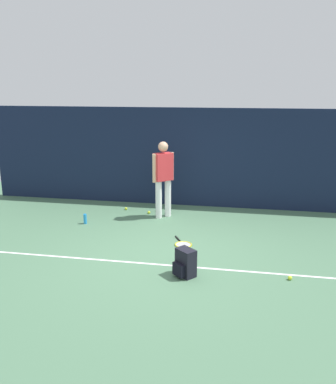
{
  "coord_description": "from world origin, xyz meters",
  "views": [
    {
      "loc": [
        1.28,
        -6.57,
        2.87
      ],
      "look_at": [
        0.0,
        0.4,
        1.0
      ],
      "focal_mm": 37.86,
      "sensor_mm": 36.0,
      "label": 1
    }
  ],
  "objects_px": {
    "tennis_racket": "(183,244)",
    "tennis_ball_mid_court": "(149,212)",
    "water_bottle": "(85,219)",
    "tennis_ball_near_player": "(126,209)",
    "backpack": "(185,263)",
    "tennis_ball_by_fence": "(290,278)",
    "tennis_player": "(163,175)"
  },
  "relations": [
    {
      "from": "tennis_racket",
      "to": "tennis_ball_mid_court",
      "type": "height_order",
      "value": "tennis_ball_mid_court"
    },
    {
      "from": "tennis_ball_mid_court",
      "to": "water_bottle",
      "type": "height_order",
      "value": "water_bottle"
    },
    {
      "from": "tennis_ball_near_player",
      "to": "water_bottle",
      "type": "distance_m",
      "value": 1.26
    },
    {
      "from": "backpack",
      "to": "tennis_ball_near_player",
      "type": "distance_m",
      "value": 3.67
    },
    {
      "from": "backpack",
      "to": "tennis_ball_by_fence",
      "type": "bearing_deg",
      "value": 46.7
    },
    {
      "from": "tennis_player",
      "to": "backpack",
      "type": "bearing_deg",
      "value": -114.19
    },
    {
      "from": "backpack",
      "to": "water_bottle",
      "type": "xyz_separation_m",
      "value": [
        -2.45,
        2.05,
        -0.1
      ]
    },
    {
      "from": "tennis_player",
      "to": "water_bottle",
      "type": "relative_size",
      "value": 7.94
    },
    {
      "from": "tennis_ball_by_fence",
      "to": "tennis_racket",
      "type": "bearing_deg",
      "value": 148.75
    },
    {
      "from": "tennis_ball_near_player",
      "to": "water_bottle",
      "type": "xyz_separation_m",
      "value": [
        -0.58,
        -1.11,
        0.07
      ]
    },
    {
      "from": "tennis_ball_by_fence",
      "to": "water_bottle",
      "type": "bearing_deg",
      "value": 154.92
    },
    {
      "from": "tennis_player",
      "to": "tennis_ball_near_player",
      "type": "distance_m",
      "value": 1.39
    },
    {
      "from": "tennis_player",
      "to": "backpack",
      "type": "height_order",
      "value": "tennis_player"
    },
    {
      "from": "tennis_racket",
      "to": "backpack",
      "type": "xyz_separation_m",
      "value": [
        0.22,
        -1.25,
        0.2
      ]
    },
    {
      "from": "backpack",
      "to": "tennis_ball_near_player",
      "type": "relative_size",
      "value": 6.67
    },
    {
      "from": "backpack",
      "to": "tennis_ball_near_player",
      "type": "height_order",
      "value": "backpack"
    },
    {
      "from": "tennis_player",
      "to": "tennis_ball_mid_court",
      "type": "xyz_separation_m",
      "value": [
        -0.37,
        0.16,
        -0.93
      ]
    },
    {
      "from": "tennis_ball_by_fence",
      "to": "water_bottle",
      "type": "height_order",
      "value": "water_bottle"
    },
    {
      "from": "tennis_ball_by_fence",
      "to": "water_bottle",
      "type": "relative_size",
      "value": 0.31
    },
    {
      "from": "tennis_player",
      "to": "tennis_ball_by_fence",
      "type": "height_order",
      "value": "tennis_player"
    },
    {
      "from": "tennis_player",
      "to": "tennis_racket",
      "type": "distance_m",
      "value": 1.94
    },
    {
      "from": "tennis_ball_near_player",
      "to": "tennis_ball_mid_court",
      "type": "xyz_separation_m",
      "value": [
        0.6,
        -0.19,
        0.0
      ]
    },
    {
      "from": "tennis_ball_near_player",
      "to": "tennis_ball_by_fence",
      "type": "relative_size",
      "value": 1.0
    },
    {
      "from": "tennis_player",
      "to": "water_bottle",
      "type": "bearing_deg",
      "value": 164.33
    },
    {
      "from": "tennis_racket",
      "to": "tennis_ball_by_fence",
      "type": "bearing_deg",
      "value": 30.87
    },
    {
      "from": "tennis_ball_near_player",
      "to": "tennis_racket",
      "type": "bearing_deg",
      "value": -49.16
    },
    {
      "from": "water_bottle",
      "to": "tennis_ball_by_fence",
      "type": "bearing_deg",
      "value": -25.08
    },
    {
      "from": "tennis_ball_near_player",
      "to": "tennis_ball_by_fence",
      "type": "bearing_deg",
      "value": -40.98
    },
    {
      "from": "tennis_ball_mid_court",
      "to": "water_bottle",
      "type": "xyz_separation_m",
      "value": [
        -1.19,
        -0.92,
        0.07
      ]
    },
    {
      "from": "tennis_ball_by_fence",
      "to": "tennis_ball_mid_court",
      "type": "relative_size",
      "value": 1.0
    },
    {
      "from": "tennis_player",
      "to": "water_bottle",
      "type": "height_order",
      "value": "tennis_player"
    },
    {
      "from": "tennis_player",
      "to": "tennis_ball_mid_court",
      "type": "bearing_deg",
      "value": 114.8
    }
  ]
}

